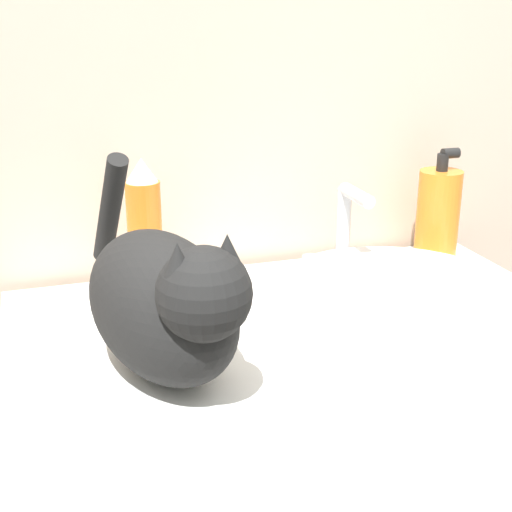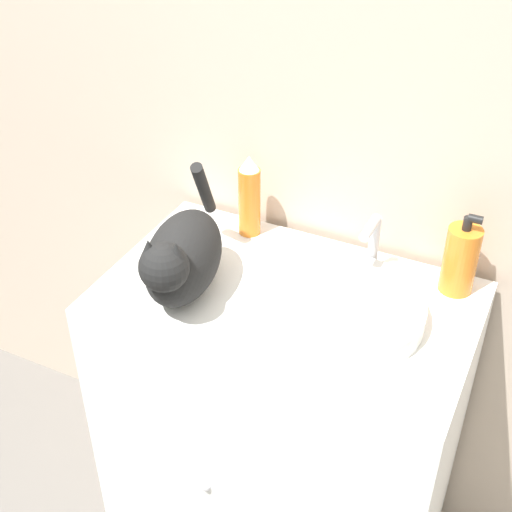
{
  "view_description": "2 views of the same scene",
  "coord_description": "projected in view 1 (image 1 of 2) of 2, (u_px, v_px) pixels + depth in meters",
  "views": [
    {
      "loc": [
        -0.35,
        -0.61,
        1.35
      ],
      "look_at": [
        -0.07,
        0.25,
        1.03
      ],
      "focal_mm": 50.0,
      "sensor_mm": 36.0,
      "label": 1
    },
    {
      "loc": [
        0.48,
        -0.89,
        1.9
      ],
      "look_at": [
        -0.06,
        0.22,
        1.03
      ],
      "focal_mm": 50.0,
      "sensor_mm": 36.0,
      "label": 2
    }
  ],
  "objects": [
    {
      "name": "wall_back",
      "position": [
        241.0,
        66.0,
        1.18
      ],
      "size": [
        6.0,
        0.05,
        2.5
      ],
      "color": "#C6B29E",
      "rests_on": "ground_plane"
    },
    {
      "name": "spray_bottle",
      "position": [
        145.0,
        228.0,
        1.11
      ],
      "size": [
        0.05,
        0.05,
        0.21
      ],
      "color": "orange",
      "rests_on": "vanity_cabinet"
    },
    {
      "name": "cat",
      "position": [
        165.0,
        302.0,
        0.85
      ],
      "size": [
        0.21,
        0.4,
        0.25
      ],
      "rotation": [
        0.0,
        0.0,
        -1.35
      ],
      "color": "black",
      "rests_on": "vanity_cabinet"
    },
    {
      "name": "faucet",
      "position": [
        345.0,
        236.0,
        1.18
      ],
      "size": [
        0.14,
        0.1,
        0.16
      ],
      "color": "silver",
      "rests_on": "vanity_cabinet"
    },
    {
      "name": "sink_basin",
      "position": [
        395.0,
        300.0,
        1.04
      ],
      "size": [
        0.34,
        0.34,
        0.05
      ],
      "color": "silver",
      "rests_on": "vanity_cabinet"
    },
    {
      "name": "soap_bottle",
      "position": [
        438.0,
        214.0,
        1.25
      ],
      "size": [
        0.07,
        0.07,
        0.2
      ],
      "color": "orange",
      "rests_on": "vanity_cabinet"
    }
  ]
}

